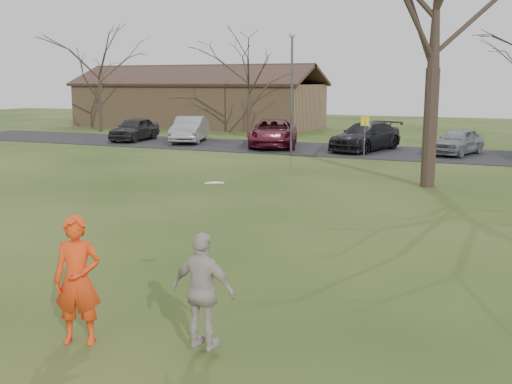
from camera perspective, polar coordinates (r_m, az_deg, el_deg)
ground at (r=9.52m, az=-9.86°, el=-12.98°), size 120.00×120.00×0.00m
parking_strip at (r=32.84m, az=14.74°, el=3.52°), size 62.00×6.50×0.04m
player_defender at (r=9.12m, az=-16.46°, el=-7.99°), size 0.80×0.67×1.88m
car_0 at (r=39.36m, az=-11.37°, el=5.85°), size 2.17×4.46×1.47m
car_1 at (r=37.78m, az=-6.26°, el=5.88°), size 3.06×5.04×1.57m
car_2 at (r=34.99m, az=1.66°, el=5.57°), size 4.19×6.12×1.55m
car_3 at (r=33.54m, az=10.30°, el=5.18°), size 3.51×5.63×1.52m
car_4 at (r=32.84m, az=18.49°, el=4.55°), size 2.69×4.28×1.36m
catching_play at (r=8.38m, az=-4.98°, el=-9.26°), size 0.98×0.58×2.34m
building at (r=51.68m, az=-5.44°, el=8.32°), size 20.60×8.50×5.14m
lamp_post at (r=31.69m, az=3.39°, el=10.76°), size 0.34×0.34×6.27m
sign_yellow at (r=30.15m, az=10.21°, el=5.85°), size 0.35×0.35×2.08m
small_tree_row at (r=37.33m, az=23.01°, el=9.80°), size 55.00×5.90×8.50m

